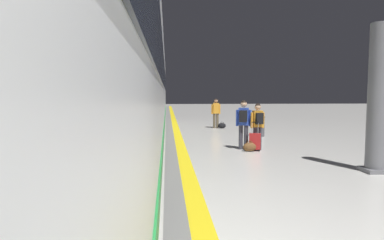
% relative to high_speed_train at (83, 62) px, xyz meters
% --- Properties ---
extents(safety_line_strip, '(0.36, 80.00, 0.01)m').
position_rel_high_speed_train_xyz_m(safety_line_strip, '(2.03, 4.22, -2.50)').
color(safety_line_strip, yellow).
rests_on(safety_line_strip, ground).
extents(tactile_edge_band, '(0.54, 80.00, 0.01)m').
position_rel_high_speed_train_xyz_m(tactile_edge_band, '(1.74, 4.22, -2.50)').
color(tactile_edge_band, slate).
rests_on(tactile_edge_band, ground).
extents(high_speed_train, '(2.94, 34.26, 4.97)m').
position_rel_high_speed_train_xyz_m(high_speed_train, '(0.00, 0.00, 0.00)').
color(high_speed_train, '#38383D').
rests_on(high_speed_train, ground).
extents(passenger_near, '(0.49, 0.34, 1.59)m').
position_rel_high_speed_train_xyz_m(passenger_near, '(4.60, 4.64, -1.56)').
color(passenger_near, '#383842').
rests_on(passenger_near, ground).
extents(duffel_bag_near, '(0.44, 0.26, 0.36)m').
position_rel_high_speed_train_xyz_m(duffel_bag_near, '(4.28, 4.43, -2.35)').
color(duffel_bag_near, brown).
rests_on(duffel_bag_near, ground).
extents(passenger_mid, '(0.51, 0.39, 1.69)m').
position_rel_high_speed_train_xyz_m(passenger_mid, '(4.15, 4.82, -1.50)').
color(passenger_mid, '#383842').
rests_on(passenger_mid, ground).
extents(suitcase_mid, '(0.43, 0.32, 0.98)m').
position_rel_high_speed_train_xyz_m(suitcase_mid, '(4.48, 4.51, -2.18)').
color(suitcase_mid, '#A51E1E').
rests_on(suitcase_mid, ground).
extents(passenger_far, '(0.51, 0.21, 1.65)m').
position_rel_high_speed_train_xyz_m(passenger_far, '(4.25, 11.89, -1.55)').
color(passenger_far, brown).
rests_on(passenger_far, ground).
extents(duffel_bag_far, '(0.44, 0.26, 0.36)m').
position_rel_high_speed_train_xyz_m(duffel_bag_far, '(4.57, 11.74, -2.35)').
color(duffel_bag_far, black).
rests_on(duffel_bag_far, ground).
extents(platform_pillar, '(0.56, 0.56, 3.60)m').
position_rel_high_speed_train_xyz_m(platform_pillar, '(6.61, 1.34, -0.78)').
color(platform_pillar, slate).
rests_on(platform_pillar, ground).
extents(waste_bin, '(0.46, 0.46, 0.91)m').
position_rel_high_speed_train_xyz_m(waste_bin, '(5.68, 8.20, -2.05)').
color(waste_bin, '#4C4C51').
rests_on(waste_bin, ground).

